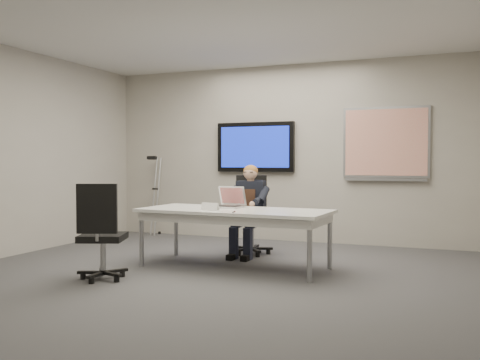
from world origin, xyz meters
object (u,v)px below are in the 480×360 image
at_px(seated_person, 247,220).
at_px(laptop, 229,202).
at_px(office_chair_far, 252,229).
at_px(office_chair_near, 102,250).
at_px(conference_table, 234,216).

relative_size(seated_person, laptop, 3.13).
bearing_deg(seated_person, office_chair_far, 87.61).
xyz_separation_m(office_chair_near, laptop, (0.89, 1.39, 0.44)).
height_order(conference_table, seated_person, seated_person).
bearing_deg(seated_person, conference_table, -86.93).
bearing_deg(laptop, office_chair_far, 95.47).
distance_m(office_chair_far, laptop, 0.86).
distance_m(conference_table, seated_person, 0.77).
relative_size(office_chair_far, seated_person, 0.88).
height_order(seated_person, laptop, seated_person).
bearing_deg(conference_table, seated_person, 102.77).
relative_size(office_chair_near, seated_person, 0.85).
bearing_deg(office_chair_near, laptop, -143.75).
xyz_separation_m(office_chair_far, seated_person, (0.02, -0.24, 0.16)).
bearing_deg(office_chair_far, conference_table, -104.12).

